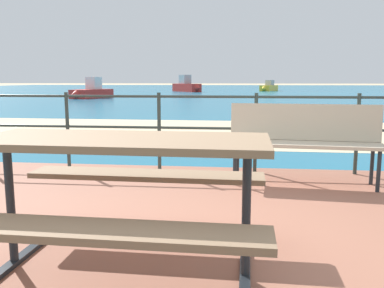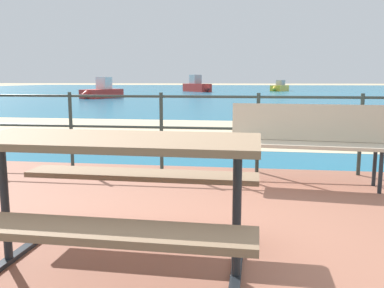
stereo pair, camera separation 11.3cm
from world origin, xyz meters
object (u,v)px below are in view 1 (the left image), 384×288
(picnic_table, at_px, (123,173))
(boat_mid, at_px, (92,92))
(boat_near, at_px, (187,86))
(park_bench, at_px, (304,136))
(boat_far, at_px, (269,87))

(picnic_table, xyz_separation_m, boat_mid, (-8.65, 23.20, -0.26))
(boat_near, height_order, boat_mid, boat_near)
(park_bench, height_order, boat_near, boat_near)
(boat_far, bearing_deg, park_bench, 17.61)
(picnic_table, distance_m, boat_near, 37.83)
(boat_far, bearing_deg, picnic_table, 15.93)
(park_bench, height_order, boat_far, boat_far)
(boat_near, xyz_separation_m, boat_mid, (-4.32, -14.38, -0.14))
(boat_mid, relative_size, boat_far, 1.00)
(park_bench, bearing_deg, picnic_table, -115.61)
(park_bench, xyz_separation_m, boat_near, (-5.68, 35.33, -0.05))
(boat_near, relative_size, boat_far, 1.09)
(boat_mid, bearing_deg, boat_near, 178.86)
(picnic_table, xyz_separation_m, park_bench, (1.35, 2.26, -0.07))
(picnic_table, relative_size, boat_near, 0.41)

